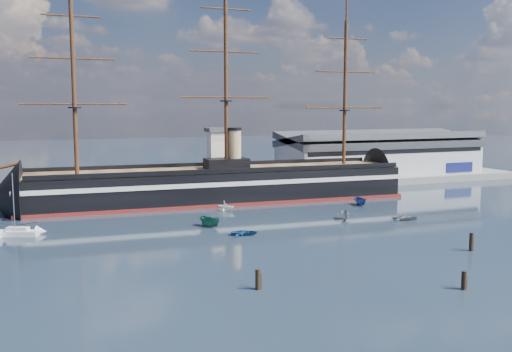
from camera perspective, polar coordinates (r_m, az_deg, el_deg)
name	(u,v)px	position (r m, az deg, el deg)	size (l,w,h in m)	color
ground	(252,216)	(117.58, -0.37, -4.06)	(600.00, 600.00, 0.00)	#1D2937
quay	(238,190)	(154.27, -1.84, -1.41)	(180.00, 18.00, 2.00)	slate
warehouse	(380,154)	(178.90, 12.29, 2.16)	(63.00, 21.00, 11.60)	#B7BABC
quay_tower	(216,156)	(148.05, -4.00, 2.02)	(5.00, 5.00, 15.00)	silver
warship	(212,185)	(134.74, -4.46, -0.92)	(113.31, 21.21, 53.94)	black
sailboat	(18,232)	(108.31, -22.71, -5.18)	(7.16, 4.67, 11.09)	silver
motorboat_a	(210,227)	(107.93, -4.61, -5.08)	(6.00, 2.20, 2.40)	#20624B
motorboat_b	(244,235)	(100.71, -1.19, -5.93)	(2.92, 1.17, 1.36)	navy
motorboat_c	(345,220)	(115.02, 8.93, -4.39)	(5.53, 2.03, 2.21)	gray
motorboat_d	(225,211)	(123.90, -3.09, -3.50)	(6.52, 2.82, 2.39)	white
motorboat_e	(405,220)	(117.43, 14.67, -4.30)	(3.07, 1.23, 1.43)	gray
motorboat_f	(361,205)	(132.74, 10.42, -2.90)	(5.71, 2.09, 2.28)	navy
piling_near_left	(258,290)	(71.79, 0.18, -11.29)	(0.64, 0.64, 3.29)	black
piling_near_mid	(464,290)	(76.25, 20.05, -10.62)	(0.64, 0.64, 3.07)	black
piling_near_right	(471,251)	(96.10, 20.69, -7.02)	(0.64, 0.64, 3.61)	black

